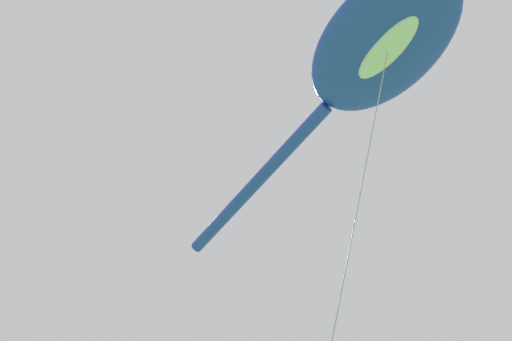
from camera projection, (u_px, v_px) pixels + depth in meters
big_show_kite at (376, 51)px, 15.59m from camera, size 4.05×11.52×16.58m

